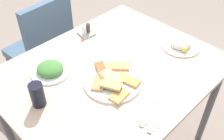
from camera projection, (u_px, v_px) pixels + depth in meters
The scene contains 10 objects.
dining_table at pixel (112, 80), 1.49m from camera, with size 1.15×0.93×0.77m.
dining_chair at pixel (44, 46), 2.03m from camera, with size 0.45×0.45×0.91m.
pide_platter at pixel (112, 80), 1.35m from camera, with size 0.31×0.31×0.04m.
salad_plate_greens at pixel (181, 44), 1.57m from camera, with size 0.23×0.23×0.06m.
salad_plate_rice at pixel (50, 69), 1.40m from camera, with size 0.21×0.21×0.06m.
soda_can at pixel (37, 95), 1.21m from camera, with size 0.07×0.07×0.12m, color black.
paper_napkin at pixel (152, 115), 1.19m from camera, with size 0.12×0.12×0.00m, color white.
fork at pixel (155, 117), 1.18m from camera, with size 0.18×0.02×0.01m, color silver.
spoon at pixel (149, 112), 1.20m from camera, with size 0.18×0.02×0.01m, color silver.
condiment_caddy at pixel (86, 31), 1.67m from camera, with size 0.10×0.10×0.07m.
Camera 1 is at (-0.77, -0.76, 1.71)m, focal length 42.52 mm.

